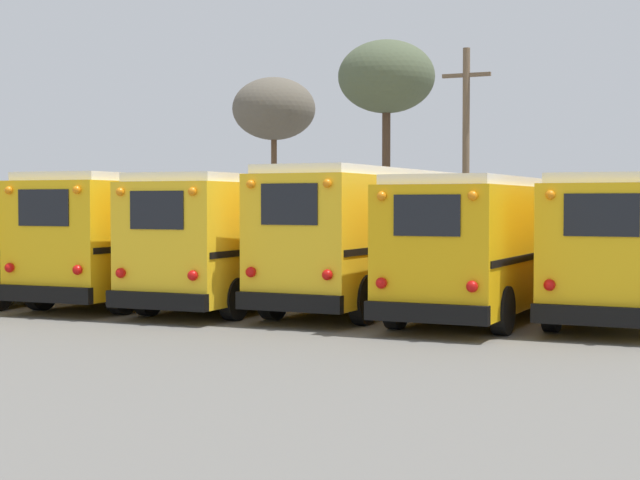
{
  "coord_description": "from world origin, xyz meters",
  "views": [
    {
      "loc": [
        9.9,
        -22.17,
        2.56
      ],
      "look_at": [
        0.0,
        0.24,
        1.63
      ],
      "focal_mm": 55.0,
      "sensor_mm": 36.0,
      "label": 1
    }
  ],
  "objects_px": {
    "school_bus_0": "(60,238)",
    "school_bus_5": "(637,241)",
    "utility_pole": "(466,156)",
    "bare_tree_1": "(386,78)",
    "school_bus_2": "(264,235)",
    "school_bus_3": "(377,233)",
    "school_bus_1": "(162,232)",
    "bare_tree_0": "(274,110)",
    "school_bus_4": "(498,241)"
  },
  "relations": [
    {
      "from": "school_bus_4",
      "to": "school_bus_2",
      "type": "bearing_deg",
      "value": -178.37
    },
    {
      "from": "school_bus_3",
      "to": "school_bus_4",
      "type": "distance_m",
      "value": 3.0
    },
    {
      "from": "utility_pole",
      "to": "school_bus_4",
      "type": "bearing_deg",
      "value": -71.41
    },
    {
      "from": "school_bus_2",
      "to": "utility_pole",
      "type": "relative_size",
      "value": 1.22
    },
    {
      "from": "school_bus_1",
      "to": "school_bus_4",
      "type": "height_order",
      "value": "school_bus_1"
    },
    {
      "from": "school_bus_2",
      "to": "bare_tree_1",
      "type": "bearing_deg",
      "value": 98.44
    },
    {
      "from": "school_bus_5",
      "to": "utility_pole",
      "type": "xyz_separation_m",
      "value": [
        -7.19,
        11.59,
        2.59
      ]
    },
    {
      "from": "school_bus_5",
      "to": "school_bus_4",
      "type": "bearing_deg",
      "value": -163.82
    },
    {
      "from": "school_bus_5",
      "to": "school_bus_1",
      "type": "bearing_deg",
      "value": -174.54
    },
    {
      "from": "school_bus_0",
      "to": "school_bus_4",
      "type": "bearing_deg",
      "value": 3.47
    },
    {
      "from": "school_bus_2",
      "to": "school_bus_4",
      "type": "bearing_deg",
      "value": 1.63
    },
    {
      "from": "school_bus_3",
      "to": "utility_pole",
      "type": "relative_size",
      "value": 1.17
    },
    {
      "from": "school_bus_2",
      "to": "school_bus_0",
      "type": "bearing_deg",
      "value": -174.7
    },
    {
      "from": "school_bus_2",
      "to": "school_bus_4",
      "type": "relative_size",
      "value": 0.97
    },
    {
      "from": "school_bus_5",
      "to": "bare_tree_1",
      "type": "relative_size",
      "value": 1.12
    },
    {
      "from": "school_bus_5",
      "to": "utility_pole",
      "type": "bearing_deg",
      "value": 121.81
    },
    {
      "from": "school_bus_4",
      "to": "bare_tree_1",
      "type": "bearing_deg",
      "value": 118.56
    },
    {
      "from": "school_bus_2",
      "to": "bare_tree_1",
      "type": "distance_m",
      "value": 16.63
    },
    {
      "from": "school_bus_5",
      "to": "school_bus_3",
      "type": "bearing_deg",
      "value": -171.9
    },
    {
      "from": "school_bus_4",
      "to": "bare_tree_0",
      "type": "bearing_deg",
      "value": 129.15
    },
    {
      "from": "school_bus_3",
      "to": "utility_pole",
      "type": "distance_m",
      "value": 12.74
    },
    {
      "from": "school_bus_0",
      "to": "school_bus_5",
      "type": "height_order",
      "value": "school_bus_5"
    },
    {
      "from": "school_bus_1",
      "to": "utility_pole",
      "type": "bearing_deg",
      "value": 69.34
    },
    {
      "from": "school_bus_0",
      "to": "school_bus_4",
      "type": "distance_m",
      "value": 12.02
    },
    {
      "from": "school_bus_2",
      "to": "utility_pole",
      "type": "xyz_separation_m",
      "value": [
        1.81,
        12.63,
        2.54
      ]
    },
    {
      "from": "school_bus_5",
      "to": "utility_pole",
      "type": "relative_size",
      "value": 1.26
    },
    {
      "from": "school_bus_3",
      "to": "bare_tree_0",
      "type": "distance_m",
      "value": 22.51
    },
    {
      "from": "school_bus_0",
      "to": "bare_tree_1",
      "type": "bearing_deg",
      "value": 76.88
    },
    {
      "from": "school_bus_1",
      "to": "bare_tree_0",
      "type": "relative_size",
      "value": 1.18
    },
    {
      "from": "bare_tree_0",
      "to": "school_bus_4",
      "type": "bearing_deg",
      "value": -50.85
    },
    {
      "from": "school_bus_0",
      "to": "bare_tree_0",
      "type": "xyz_separation_m",
      "value": [
        -2.98,
        19.12,
        5.29
      ]
    },
    {
      "from": "school_bus_1",
      "to": "bare_tree_1",
      "type": "relative_size",
      "value": 1.08
    },
    {
      "from": "school_bus_1",
      "to": "school_bus_3",
      "type": "height_order",
      "value": "school_bus_3"
    },
    {
      "from": "school_bus_2",
      "to": "school_bus_3",
      "type": "relative_size",
      "value": 1.04
    },
    {
      "from": "school_bus_3",
      "to": "school_bus_5",
      "type": "bearing_deg",
      "value": 8.1
    },
    {
      "from": "bare_tree_0",
      "to": "school_bus_0",
      "type": "bearing_deg",
      "value": -81.14
    },
    {
      "from": "school_bus_3",
      "to": "bare_tree_1",
      "type": "height_order",
      "value": "bare_tree_1"
    },
    {
      "from": "school_bus_0",
      "to": "bare_tree_0",
      "type": "bearing_deg",
      "value": 98.86
    },
    {
      "from": "school_bus_0",
      "to": "school_bus_5",
      "type": "bearing_deg",
      "value": 6.08
    },
    {
      "from": "school_bus_2",
      "to": "bare_tree_0",
      "type": "bearing_deg",
      "value": 115.81
    },
    {
      "from": "school_bus_2",
      "to": "bare_tree_1",
      "type": "relative_size",
      "value": 1.09
    },
    {
      "from": "school_bus_3",
      "to": "utility_pole",
      "type": "xyz_separation_m",
      "value": [
        -1.19,
        12.45,
        2.46
      ]
    },
    {
      "from": "school_bus_1",
      "to": "school_bus_5",
      "type": "height_order",
      "value": "school_bus_1"
    },
    {
      "from": "school_bus_3",
      "to": "school_bus_5",
      "type": "xyz_separation_m",
      "value": [
        6.0,
        0.85,
        -0.13
      ]
    },
    {
      "from": "school_bus_0",
      "to": "bare_tree_1",
      "type": "distance_m",
      "value": 17.44
    },
    {
      "from": "school_bus_3",
      "to": "school_bus_0",
      "type": "bearing_deg",
      "value": -175.28
    },
    {
      "from": "school_bus_1",
      "to": "bare_tree_0",
      "type": "height_order",
      "value": "bare_tree_0"
    },
    {
      "from": "school_bus_2",
      "to": "school_bus_3",
      "type": "height_order",
      "value": "school_bus_3"
    },
    {
      "from": "school_bus_0",
      "to": "bare_tree_0",
      "type": "relative_size",
      "value": 1.2
    },
    {
      "from": "utility_pole",
      "to": "bare_tree_1",
      "type": "height_order",
      "value": "bare_tree_1"
    }
  ]
}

